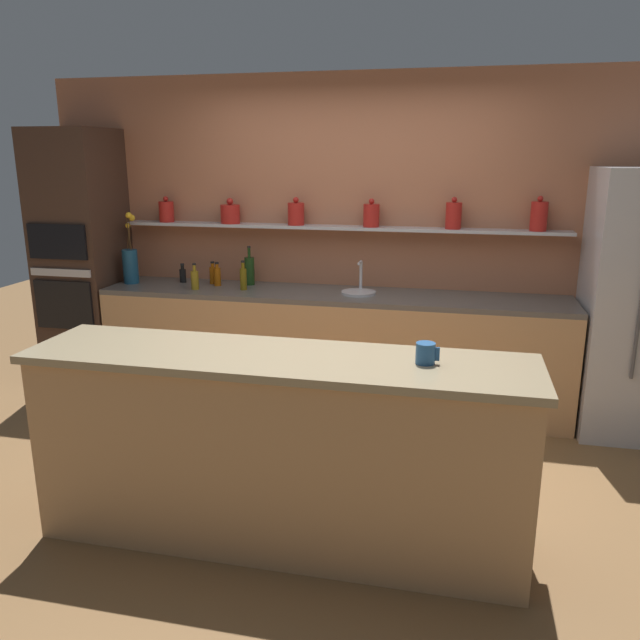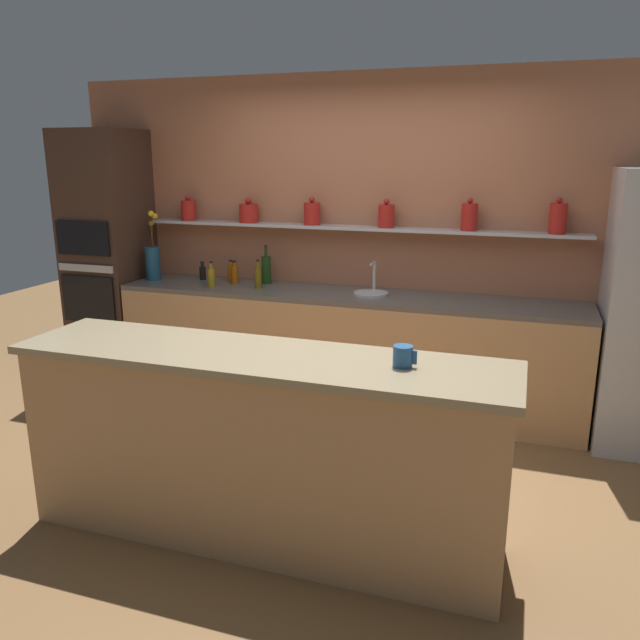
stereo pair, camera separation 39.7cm
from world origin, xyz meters
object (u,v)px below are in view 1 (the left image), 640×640
oven_tower (83,261)px  bottle_sauce_1 (213,275)px  bottle_sauce_5 (217,276)px  bottle_oil_2 (195,279)px  sink_fixture (359,290)px  coffee_mug (426,353)px  bottle_wine_3 (250,270)px  bottle_sauce_0 (183,275)px  flower_vase (130,263)px  bottle_oil_4 (243,278)px

oven_tower → bottle_sauce_1: 1.14m
bottle_sauce_5 → bottle_oil_2: bearing=-124.6°
sink_fixture → coffee_mug: bearing=-71.8°
bottle_wine_3 → bottle_sauce_5: bearing=-158.2°
bottle_oil_2 → bottle_sauce_0: bearing=131.4°
coffee_mug → flower_vase: bearing=143.7°
sink_fixture → bottle_sauce_5: 1.20m
bottle_sauce_5 → bottle_wine_3: bearing=21.8°
flower_vase → bottle_sauce_0: bearing=17.8°
bottle_oil_2 → bottle_oil_4: 0.39m
bottle_sauce_1 → bottle_oil_2: bottle_oil_2 is taller
bottle_sauce_0 → coffee_mug: bearing=-43.0°
sink_fixture → oven_tower: bearing=-179.7°
oven_tower → sink_fixture: oven_tower is taller
flower_vase → bottle_oil_2: flower_vase is taller
oven_tower → bottle_oil_2: 1.08m
bottle_oil_2 → coffee_mug: bottle_oil_2 is taller
bottle_oil_4 → bottle_sauce_5: bearing=157.7°
flower_vase → bottle_sauce_1: 0.70m
bottle_sauce_5 → flower_vase: bearing=-175.6°
bottle_oil_2 → bottle_sauce_5: bearing=55.4°
bottle_sauce_5 → sink_fixture: bearing=-2.3°
oven_tower → coffee_mug: bearing=-32.0°
oven_tower → flower_vase: size_ratio=3.64×
sink_fixture → bottle_oil_4: bearing=-176.3°
bottle_sauce_0 → coffee_mug: coffee_mug is taller
bottle_sauce_1 → bottle_oil_4: bearing=-28.2°
bottle_sauce_0 → bottle_oil_4: bottle_oil_4 is taller
bottle_sauce_1 → bottle_sauce_5: 0.10m
bottle_sauce_0 → bottle_wine_3: 0.59m
bottle_oil_4 → bottle_sauce_5: bottle_oil_4 is taller
bottle_sauce_0 → bottle_sauce_1: bottle_sauce_1 is taller
bottle_oil_4 → oven_tower: bearing=178.1°
bottle_oil_2 → bottle_sauce_5: 0.22m
bottle_sauce_1 → bottle_wine_3: bottle_wine_3 is taller
bottle_oil_2 → bottle_sauce_5: (0.12, 0.18, -0.00)m
bottle_sauce_1 → bottle_oil_4: (0.33, -0.18, 0.02)m
bottle_oil_2 → flower_vase: bearing=169.2°
bottle_sauce_1 → bottle_sauce_5: bottle_sauce_5 is taller
oven_tower → bottle_oil_2: (1.07, -0.12, -0.09)m
bottle_wine_3 → bottle_sauce_5: size_ratio=1.65×
sink_fixture → bottle_sauce_0: sink_fixture is taller
oven_tower → bottle_sauce_1: size_ratio=11.55×
bottle_wine_3 → coffee_mug: (1.57, -2.04, 0.03)m
bottle_sauce_0 → bottle_sauce_5: bottle_sauce_5 is taller
bottle_oil_2 → coffee_mug: 2.62m
flower_vase → bottle_sauce_0: 0.44m
oven_tower → flower_vase: 0.45m
bottle_wine_3 → bottle_oil_4: size_ratio=1.37×
oven_tower → bottle_sauce_5: 1.20m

